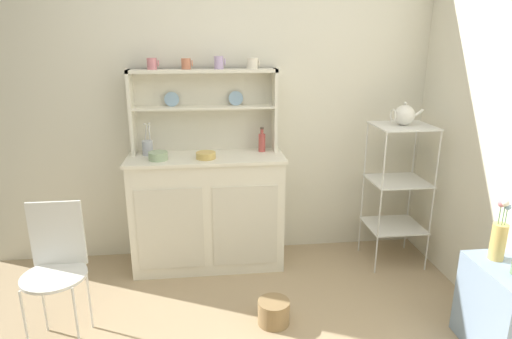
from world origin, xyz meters
name	(u,v)px	position (x,y,z in m)	size (l,w,h in m)	color
wall_back	(228,103)	(0.00, 1.62, 1.25)	(3.84, 0.05, 2.50)	silver
hutch_cabinet	(208,210)	(-0.19, 1.37, 0.46)	(1.17, 0.45, 0.90)	silver
hutch_shelf_unit	(204,103)	(-0.19, 1.53, 1.27)	(1.10, 0.18, 0.63)	silver
bakers_rack	(398,178)	(1.29, 1.25, 0.71)	(0.43, 0.39, 1.12)	silver
side_shelf_blue	(501,312)	(1.44, 0.13, 0.27)	(0.28, 0.48, 0.53)	#849EBC
wire_chair	(56,261)	(-1.06, 0.55, 0.52)	(0.36, 0.36, 0.85)	white
floor_basket	(274,312)	(0.21, 0.54, 0.08)	(0.20, 0.20, 0.16)	#93754C
cup_rose_0	(152,64)	(-0.55, 1.49, 1.56)	(0.08, 0.07, 0.08)	#D17A84
cup_terracotta_1	(186,64)	(-0.31, 1.49, 1.56)	(0.08, 0.07, 0.08)	#C67556
cup_lilac_2	(219,63)	(-0.07, 1.49, 1.57)	(0.08, 0.07, 0.09)	#B79ECC
cup_cream_3	(253,63)	(0.18, 1.49, 1.56)	(0.09, 0.08, 0.08)	silver
bowl_mixing_large	(158,156)	(-0.53, 1.29, 0.93)	(0.14, 0.14, 0.06)	#9EB78E
bowl_floral_medium	(206,155)	(-0.19, 1.29, 0.92)	(0.14, 0.14, 0.05)	#DBB760
jam_bottle	(262,142)	(0.25, 1.45, 0.97)	(0.05, 0.05, 0.19)	#B74C47
utensil_jar	(148,147)	(-0.62, 1.45, 0.96)	(0.08, 0.08, 0.25)	#B2B7C6
porcelain_teapot	(404,115)	(1.29, 1.25, 1.20)	(0.24, 0.15, 0.17)	white
flower_vase	(499,238)	(1.44, 0.25, 0.66)	(0.08, 0.08, 0.37)	#DBB760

